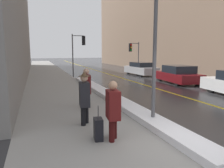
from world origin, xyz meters
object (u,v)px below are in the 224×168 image
object	(u,v)px
pedestrian_in_fedora	(84,96)
parked_car_maroon	(178,75)
parked_car_silver	(141,69)
pedestrian_trailing	(113,108)
lamp_post	(156,23)
traffic_light_near	(79,46)
pedestrian_with_shoulder_bag	(86,86)
traffic_light_far	(133,51)
rolling_suitcase	(98,129)

from	to	relation	value
pedestrian_in_fedora	parked_car_maroon	world-z (taller)	pedestrian_in_fedora
parked_car_maroon	parked_car_silver	size ratio (longest dim) A/B	0.98
pedestrian_trailing	parked_car_silver	distance (m)	16.90
lamp_post	parked_car_maroon	size ratio (longest dim) A/B	1.27
traffic_light_near	pedestrian_with_shoulder_bag	bearing A→B (deg)	-100.57
pedestrian_trailing	pedestrian_in_fedora	bearing A→B (deg)	-157.21
pedestrian_trailing	pedestrian_with_shoulder_bag	world-z (taller)	pedestrian_with_shoulder_bag
lamp_post	pedestrian_with_shoulder_bag	world-z (taller)	lamp_post
parked_car_maroon	parked_car_silver	xyz separation A→B (m)	(-0.05, 6.10, -0.00)
traffic_light_far	traffic_light_near	bearing A→B (deg)	-1.33
traffic_light_near	rolling_suitcase	bearing A→B (deg)	-100.14
parked_car_maroon	pedestrian_trailing	bearing A→B (deg)	141.10
parked_car_maroon	lamp_post	bearing A→B (deg)	144.60
traffic_light_near	pedestrian_in_fedora	xyz separation A→B (m)	(-2.73, -14.77, -1.97)
parked_car_silver	rolling_suitcase	world-z (taller)	parked_car_silver
parked_car_maroon	parked_car_silver	world-z (taller)	parked_car_maroon
traffic_light_far	parked_car_maroon	distance (m)	8.69
traffic_light_far	pedestrian_with_shoulder_bag	distance (m)	16.04
parked_car_maroon	rolling_suitcase	world-z (taller)	parked_car_maroon
pedestrian_trailing	rolling_suitcase	size ratio (longest dim) A/B	1.68
traffic_light_near	traffic_light_far	bearing A→B (deg)	7.10
pedestrian_with_shoulder_bag	parked_car_silver	size ratio (longest dim) A/B	0.38
parked_car_silver	rolling_suitcase	size ratio (longest dim) A/B	4.62
traffic_light_near	pedestrian_in_fedora	size ratio (longest dim) A/B	2.34
pedestrian_in_fedora	pedestrian_with_shoulder_bag	world-z (taller)	pedestrian_in_fedora
pedestrian_in_fedora	pedestrian_trailing	bearing A→B (deg)	22.79
pedestrian_trailing	pedestrian_with_shoulder_bag	bearing A→B (deg)	-174.97
traffic_light_near	rolling_suitcase	world-z (taller)	traffic_light_near
lamp_post	pedestrian_in_fedora	size ratio (longest dim) A/B	3.17
pedestrian_with_shoulder_bag	pedestrian_trailing	bearing A→B (deg)	5.03
lamp_post	rolling_suitcase	size ratio (longest dim) A/B	5.76
pedestrian_trailing	pedestrian_in_fedora	size ratio (longest dim) A/B	0.93
pedestrian_trailing	parked_car_silver	bearing A→B (deg)	157.36
traffic_light_far	parked_car_maroon	world-z (taller)	traffic_light_far
pedestrian_trailing	rolling_suitcase	bearing A→B (deg)	-101.85
traffic_light_far	pedestrian_with_shoulder_bag	bearing A→B (deg)	48.93
pedestrian_trailing	parked_car_maroon	size ratio (longest dim) A/B	0.37
pedestrian_trailing	parked_car_silver	world-z (taller)	pedestrian_trailing
parked_car_silver	lamp_post	bearing A→B (deg)	151.87
parked_car_silver	rolling_suitcase	xyz separation A→B (m)	(-8.65, -14.61, -0.32)
traffic_light_near	pedestrian_trailing	xyz separation A→B (m)	(-2.30, -16.26, -2.03)
rolling_suitcase	parked_car_maroon	bearing A→B (deg)	141.08
traffic_light_near	rolling_suitcase	distance (m)	16.56
pedestrian_in_fedora	parked_car_maroon	xyz separation A→B (m)	(8.76, 7.14, -0.32)
lamp_post	parked_car_silver	xyz separation A→B (m)	(6.57, 13.85, -2.61)
pedestrian_in_fedora	traffic_light_far	bearing A→B (deg)	156.86
pedestrian_with_shoulder_bag	rolling_suitcase	xyz separation A→B (m)	(-0.47, -3.44, -0.62)
pedestrian_with_shoulder_bag	rolling_suitcase	distance (m)	3.53
pedestrian_with_shoulder_bag	traffic_light_near	bearing A→B (deg)	176.89
parked_car_maroon	pedestrian_in_fedora	bearing A→B (deg)	134.25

